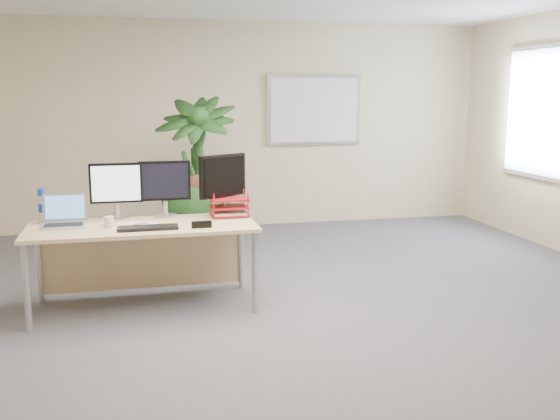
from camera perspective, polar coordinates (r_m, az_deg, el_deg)
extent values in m
plane|color=#4A4A4F|center=(4.73, 1.78, -11.32)|extent=(8.00, 8.00, 0.00)
cube|color=beige|center=(8.33, -4.99, 7.68)|extent=(7.00, 0.04, 2.70)
cube|color=#BBBBC0|center=(8.54, 3.13, 9.11)|extent=(1.30, 0.03, 0.95)
cube|color=white|center=(8.52, 3.16, 9.11)|extent=(1.20, 0.01, 0.85)
cube|color=#BBBBC0|center=(7.98, 22.60, 8.23)|extent=(0.03, 1.30, 1.55)
cube|color=silver|center=(7.97, 22.48, 8.24)|extent=(0.01, 1.20, 1.45)
cube|color=tan|center=(5.23, -12.44, -1.50)|extent=(1.85, 0.81, 0.03)
cube|color=tan|center=(5.66, -12.37, -4.27)|extent=(1.74, 0.05, 0.56)
cylinder|color=#B1B2B6|center=(5.05, -22.17, -6.61)|extent=(0.05, 0.05, 0.68)
cylinder|color=#B1B2B6|center=(5.07, -2.28, -5.74)|extent=(0.05, 0.05, 0.68)
cylinder|color=#B1B2B6|center=(5.69, -21.17, -4.65)|extent=(0.05, 0.05, 0.68)
cylinder|color=#B1B2B6|center=(5.71, -3.60, -3.89)|extent=(0.05, 0.05, 0.68)
imported|color=#133413|center=(7.01, -7.65, 2.16)|extent=(1.09, 1.09, 1.50)
cylinder|color=#B1B2B6|center=(5.49, -14.62, -0.77)|extent=(0.20, 0.20, 0.02)
cylinder|color=#B1B2B6|center=(5.47, -14.65, -0.06)|extent=(0.04, 0.04, 0.12)
cube|color=black|center=(5.44, -14.77, 2.40)|extent=(0.44, 0.05, 0.34)
cube|color=white|center=(5.41, -14.77, 2.36)|extent=(0.40, 0.01, 0.30)
cylinder|color=#B1B2B6|center=(5.51, -10.40, -0.54)|extent=(0.20, 0.20, 0.02)
cylinder|color=#B1B2B6|center=(5.50, -10.42, 0.18)|extent=(0.04, 0.04, 0.12)
cube|color=black|center=(5.46, -10.50, 2.66)|extent=(0.44, 0.05, 0.34)
cube|color=black|center=(5.44, -10.49, 2.62)|extent=(0.40, 0.01, 0.30)
cylinder|color=#B1B2B6|center=(5.54, -5.21, -0.35)|extent=(0.22, 0.22, 0.02)
cylinder|color=#B1B2B6|center=(5.53, -5.22, 0.43)|extent=(0.04, 0.04, 0.13)
cube|color=black|center=(5.49, -5.27, 3.14)|extent=(0.44, 0.29, 0.37)
cube|color=black|center=(5.47, -5.09, 3.11)|extent=(0.38, 0.23, 0.33)
cube|color=silver|center=(5.32, -19.15, -1.36)|extent=(0.35, 0.25, 0.02)
cube|color=black|center=(5.31, -19.17, -1.27)|extent=(0.30, 0.16, 0.00)
cube|color=silver|center=(5.45, -19.08, 0.26)|extent=(0.35, 0.07, 0.23)
cube|color=#4E86CA|center=(5.44, -19.09, 0.25)|extent=(0.31, 0.05, 0.19)
cube|color=black|center=(5.04, -11.97, -1.60)|extent=(0.47, 0.17, 0.03)
cylinder|color=silver|center=(5.19, -15.34, -1.05)|extent=(0.08, 0.08, 0.09)
torus|color=silver|center=(5.20, -15.82, -1.07)|extent=(0.06, 0.01, 0.06)
cube|color=silver|center=(5.22, -12.67, -1.29)|extent=(0.30, 0.26, 0.01)
cylinder|color=orange|center=(5.20, -12.72, -1.23)|extent=(0.12, 0.06, 0.01)
cylinder|color=yellow|center=(5.20, -10.29, -1.24)|extent=(0.11, 0.02, 0.01)
cylinder|color=white|center=(5.56, -20.87, 0.09)|extent=(0.07, 0.07, 0.22)
cylinder|color=blue|center=(5.53, -20.96, 1.53)|extent=(0.07, 0.07, 0.06)
cylinder|color=blue|center=(5.55, -20.87, 0.19)|extent=(0.07, 0.07, 0.07)
cube|color=maroon|center=(5.48, -4.65, -0.42)|extent=(0.33, 0.25, 0.01)
cube|color=maroon|center=(5.47, -4.66, 0.29)|extent=(0.33, 0.25, 0.01)
cube|color=maroon|center=(5.46, -4.67, 1.00)|extent=(0.33, 0.25, 0.01)
cube|color=silver|center=(5.48, -4.65, -0.26)|extent=(0.30, 0.22, 0.02)
cube|color=black|center=(5.03, -7.18, -1.32)|extent=(0.16, 0.05, 0.05)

